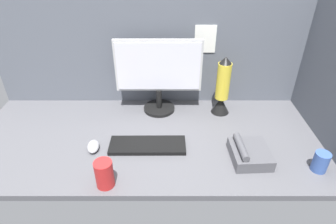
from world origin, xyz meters
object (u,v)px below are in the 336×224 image
at_px(mug_ceramic_blue, 320,162).
at_px(desk_phone, 249,153).
at_px(mouse, 93,146).
at_px(mug_red_plastic, 104,174).
at_px(lava_lamp, 222,90).
at_px(keyboard, 147,145).
at_px(monitor, 158,72).

relative_size(mug_ceramic_blue, desk_phone, 0.47).
height_order(mug_ceramic_blue, desk_phone, mug_ceramic_blue).
bearing_deg(mouse, desk_phone, -13.60).
xyz_separation_m(mug_red_plastic, lava_lamp, (0.56, 0.56, 0.08)).
height_order(mouse, desk_phone, desk_phone).
xyz_separation_m(mug_ceramic_blue, lava_lamp, (-0.36, 0.47, 0.10)).
distance_m(keyboard, lava_lamp, 0.53).
bearing_deg(mug_ceramic_blue, keyboard, 168.46).
height_order(keyboard, mouse, mouse).
relative_size(lava_lamp, desk_phone, 1.71).
relative_size(keyboard, mouse, 3.85).
bearing_deg(mouse, keyboard, -4.63).
height_order(keyboard, mug_ceramic_blue, mug_ceramic_blue).
xyz_separation_m(monitor, desk_phone, (0.42, -0.43, -0.20)).
distance_m(mouse, desk_phone, 0.74).
bearing_deg(keyboard, lava_lamp, 38.02).
relative_size(mouse, mug_red_plastic, 0.78).
bearing_deg(mug_ceramic_blue, mug_red_plastic, -174.59).
bearing_deg(keyboard, desk_phone, -10.38).
height_order(mug_ceramic_blue, mug_red_plastic, mug_red_plastic).
distance_m(mug_ceramic_blue, lava_lamp, 0.60).
bearing_deg(monitor, mug_red_plastic, -109.33).
bearing_deg(mug_red_plastic, desk_phone, 14.17).
height_order(monitor, mug_red_plastic, monitor).
bearing_deg(monitor, keyboard, -97.86).
xyz_separation_m(mouse, mug_red_plastic, (0.10, -0.23, 0.04)).
bearing_deg(keyboard, mouse, -176.55).
xyz_separation_m(monitor, mug_ceramic_blue, (0.72, -0.50, -0.19)).
xyz_separation_m(mouse, mug_ceramic_blue, (1.02, -0.14, 0.03)).
relative_size(monitor, keyboard, 1.28).
bearing_deg(keyboard, mug_ceramic_blue, -11.82).
bearing_deg(desk_phone, lava_lamp, 100.02).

